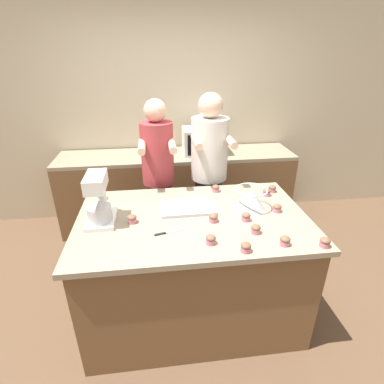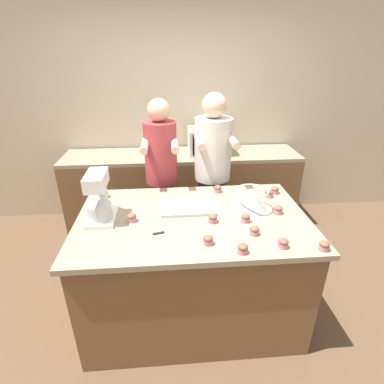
% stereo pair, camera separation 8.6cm
% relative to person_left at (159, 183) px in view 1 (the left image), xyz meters
% --- Properties ---
extents(ground_plane, '(16.00, 16.00, 0.00)m').
position_rel_person_left_xyz_m(ground_plane, '(0.23, -0.76, -0.90)').
color(ground_plane, brown).
extents(back_wall, '(10.00, 0.06, 2.70)m').
position_rel_person_left_xyz_m(back_wall, '(0.23, 1.10, 0.45)').
color(back_wall, beige).
rests_on(back_wall, ground_plane).
extents(island_counter, '(1.71, 1.07, 0.94)m').
position_rel_person_left_xyz_m(island_counter, '(0.23, -0.76, -0.43)').
color(island_counter, brown).
rests_on(island_counter, ground_plane).
extents(back_counter, '(2.80, 0.60, 0.93)m').
position_rel_person_left_xyz_m(back_counter, '(0.23, 0.75, -0.43)').
color(back_counter, brown).
rests_on(back_counter, ground_plane).
extents(person_left, '(0.32, 0.49, 1.68)m').
position_rel_person_left_xyz_m(person_left, '(0.00, 0.00, 0.00)').
color(person_left, brown).
rests_on(person_left, ground_plane).
extents(person_right, '(0.36, 0.51, 1.73)m').
position_rel_person_left_xyz_m(person_right, '(0.49, 0.00, 0.01)').
color(person_right, '#33384C').
rests_on(person_right, ground_plane).
extents(stand_mixer, '(0.20, 0.30, 0.37)m').
position_rel_person_left_xyz_m(stand_mixer, '(-0.43, -0.74, 0.20)').
color(stand_mixer, white).
rests_on(stand_mixer, island_counter).
extents(mixing_bowl, '(0.25, 0.25, 0.17)m').
position_rel_person_left_xyz_m(mixing_bowl, '(0.69, -0.68, 0.13)').
color(mixing_bowl, '#BCBCC1').
rests_on(mixing_bowl, island_counter).
extents(baking_tray, '(0.42, 0.24, 0.04)m').
position_rel_person_left_xyz_m(baking_tray, '(0.21, -0.64, 0.06)').
color(baking_tray, '#BCBCC1').
rests_on(baking_tray, island_counter).
extents(microwave_oven, '(0.49, 0.34, 0.30)m').
position_rel_person_left_xyz_m(microwave_oven, '(0.56, 0.75, 0.18)').
color(microwave_oven, silver).
rests_on(microwave_oven, back_counter).
extents(knife, '(0.22, 0.07, 0.01)m').
position_rel_person_left_xyz_m(knife, '(0.04, -0.95, 0.04)').
color(knife, '#BCBCC1').
rests_on(knife, island_counter).
extents(cupcake_0, '(0.07, 0.07, 0.06)m').
position_rel_person_left_xyz_m(cupcake_0, '(1.01, -1.23, 0.07)').
color(cupcake_0, '#D17084').
rests_on(cupcake_0, island_counter).
extents(cupcake_1, '(0.07, 0.07, 0.06)m').
position_rel_person_left_xyz_m(cupcake_1, '(0.50, -1.22, 0.07)').
color(cupcake_1, '#D17084').
rests_on(cupcake_1, island_counter).
extents(cupcake_2, '(0.07, 0.07, 0.06)m').
position_rel_person_left_xyz_m(cupcake_2, '(0.61, -0.86, 0.07)').
color(cupcake_2, '#D17084').
rests_on(cupcake_2, island_counter).
extents(cupcake_3, '(0.07, 0.07, 0.06)m').
position_rel_person_left_xyz_m(cupcake_3, '(0.98, -0.41, 0.07)').
color(cupcake_3, '#D17084').
rests_on(cupcake_3, island_counter).
extents(cupcake_4, '(0.07, 0.07, 0.06)m').
position_rel_person_left_xyz_m(cupcake_4, '(0.49, -0.35, 0.07)').
color(cupcake_4, '#D17084').
rests_on(cupcake_4, island_counter).
extents(cupcake_5, '(0.07, 0.07, 0.06)m').
position_rel_person_left_xyz_m(cupcake_5, '(0.90, -0.48, 0.07)').
color(cupcake_5, '#D17084').
rests_on(cupcake_5, island_counter).
extents(cupcake_6, '(0.07, 0.07, 0.06)m').
position_rel_person_left_xyz_m(cupcake_6, '(0.37, -0.84, 0.07)').
color(cupcake_6, '#D17084').
rests_on(cupcake_6, island_counter).
extents(cupcake_7, '(0.07, 0.07, 0.06)m').
position_rel_person_left_xyz_m(cupcake_7, '(0.30, -1.11, 0.07)').
color(cupcake_7, '#D17084').
rests_on(cupcake_7, island_counter).
extents(cupcake_8, '(0.07, 0.07, 0.06)m').
position_rel_person_left_xyz_m(cupcake_8, '(0.63, -1.02, 0.07)').
color(cupcake_8, '#D17084').
rests_on(cupcake_8, island_counter).
extents(cupcake_9, '(0.07, 0.07, 0.06)m').
position_rel_person_left_xyz_m(cupcake_9, '(-0.21, -0.78, 0.07)').
color(cupcake_9, '#D17084').
rests_on(cupcake_9, island_counter).
extents(cupcake_10, '(0.07, 0.07, 0.06)m').
position_rel_person_left_xyz_m(cupcake_10, '(0.77, -1.18, 0.07)').
color(cupcake_10, '#D17084').
rests_on(cupcake_10, island_counter).
extents(cupcake_11, '(0.07, 0.07, 0.06)m').
position_rel_person_left_xyz_m(cupcake_11, '(0.88, -0.76, 0.07)').
color(cupcake_11, '#D17084').
rests_on(cupcake_11, island_counter).
extents(cupcake_12, '(0.07, 0.07, 0.06)m').
position_rel_person_left_xyz_m(cupcake_12, '(-0.48, -0.37, 0.07)').
color(cupcake_12, '#D17084').
rests_on(cupcake_12, island_counter).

